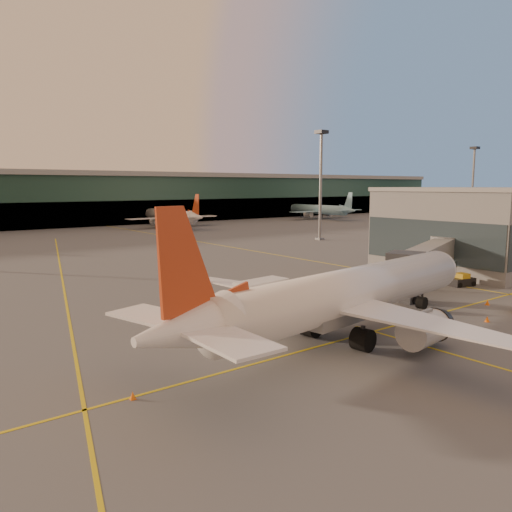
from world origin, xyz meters
TOP-DOWN VIEW (x-y plane):
  - ground at (0.00, 0.00)m, footprint 600.00×600.00m
  - taxi_markings at (-7.32, 44.49)m, footprint 100.12×173.00m
  - gate_building at (41.93, 17.93)m, footprint 18.40×22.40m
  - mast_east_near at (55.00, 62.00)m, footprint 2.40×2.40m
  - mast_east_far at (130.00, 66.00)m, footprint 2.40×2.40m
  - main_airplane at (0.78, 4.86)m, footprint 38.75×35.05m
  - jet_bridge at (25.66, 12.90)m, footprint 23.11×11.13m
  - catering_truck at (-0.95, 13.47)m, footprint 5.44×2.83m
  - pushback_tug at (30.21, 11.21)m, footprint 3.54×2.43m
  - cone_nose at (22.69, 3.87)m, footprint 0.47×0.47m
  - cone_tail at (-17.88, 4.69)m, footprint 0.39×0.39m
  - cone_wing_left at (0.07, 21.74)m, footprint 0.48×0.48m
  - cone_fwd at (16.06, 0.43)m, footprint 0.44×0.44m

SIDE VIEW (x-z plane):
  - ground at x=0.00m, z-range 0.00..0.00m
  - taxi_markings at x=-7.32m, z-range 0.00..0.01m
  - cone_tail at x=-17.88m, z-range -0.01..0.49m
  - cone_fwd at x=16.06m, z-range -0.01..0.55m
  - cone_nose at x=22.69m, z-range -0.01..0.59m
  - cone_wing_left at x=0.07m, z-range -0.01..0.61m
  - pushback_tug at x=30.21m, z-range -0.16..1.50m
  - catering_truck at x=-0.95m, z-range 0.28..4.33m
  - main_airplane at x=0.78m, z-range -2.05..9.65m
  - jet_bridge at x=25.66m, z-range 1.10..6.91m
  - gate_building at x=41.93m, z-range -0.01..12.59m
  - mast_east_near at x=55.00m, z-range 2.06..27.66m
  - mast_east_far at x=130.00m, z-range 2.06..27.66m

